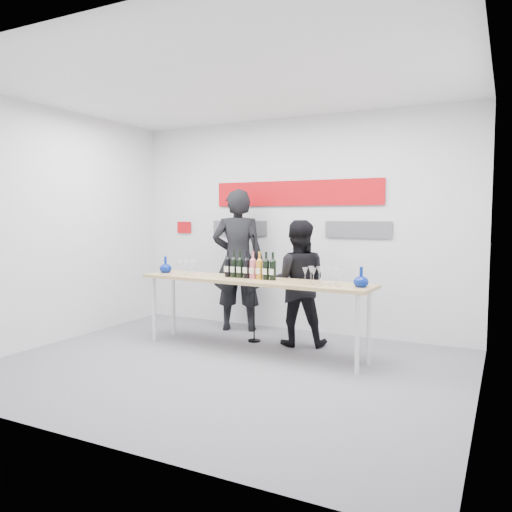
% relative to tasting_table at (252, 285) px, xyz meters
% --- Properties ---
extents(ground, '(5.00, 5.00, 0.00)m').
position_rel_tasting_table_xyz_m(ground, '(0.02, -0.67, -0.82)').
color(ground, slate).
rests_on(ground, ground).
extents(back_wall, '(5.00, 0.04, 3.00)m').
position_rel_tasting_table_xyz_m(back_wall, '(0.02, 1.33, 0.68)').
color(back_wall, silver).
rests_on(back_wall, ground).
extents(signage, '(3.38, 0.02, 0.79)m').
position_rel_tasting_table_xyz_m(signage, '(-0.04, 1.30, 0.99)').
color(signage, red).
rests_on(signage, back_wall).
extents(tasting_table, '(2.97, 0.76, 0.88)m').
position_rel_tasting_table_xyz_m(tasting_table, '(0.00, 0.00, 0.00)').
color(tasting_table, tan).
rests_on(tasting_table, ground).
extents(wine_bottles, '(0.71, 0.12, 0.33)m').
position_rel_tasting_table_xyz_m(wine_bottles, '(-0.05, 0.03, 0.23)').
color(wine_bottles, black).
rests_on(wine_bottles, tasting_table).
extents(decanter_left, '(0.16, 0.16, 0.21)m').
position_rel_tasting_table_xyz_m(decanter_left, '(-1.33, 0.08, 0.17)').
color(decanter_left, navy).
rests_on(decanter_left, tasting_table).
extents(decanter_right, '(0.16, 0.16, 0.21)m').
position_rel_tasting_table_xyz_m(decanter_right, '(1.33, -0.08, 0.17)').
color(decanter_right, navy).
rests_on(decanter_right, tasting_table).
extents(glasses_left, '(0.26, 0.24, 0.18)m').
position_rel_tasting_table_xyz_m(glasses_left, '(-0.96, 0.04, 0.16)').
color(glasses_left, silver).
rests_on(glasses_left, tasting_table).
extents(glasses_right, '(0.46, 0.25, 0.18)m').
position_rel_tasting_table_xyz_m(glasses_right, '(0.90, -0.06, 0.16)').
color(glasses_right, silver).
rests_on(glasses_right, tasting_table).
extents(presenter_left, '(0.85, 0.71, 2.01)m').
position_rel_tasting_table_xyz_m(presenter_left, '(-0.71, 0.93, 0.19)').
color(presenter_left, black).
rests_on(presenter_left, ground).
extents(presenter_right, '(0.92, 0.82, 1.58)m').
position_rel_tasting_table_xyz_m(presenter_right, '(0.36, 0.55, -0.02)').
color(presenter_right, black).
rests_on(presenter_right, ground).
extents(mic_stand, '(0.16, 0.16, 1.41)m').
position_rel_tasting_table_xyz_m(mic_stand, '(-0.20, 0.45, -0.39)').
color(mic_stand, black).
rests_on(mic_stand, ground).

